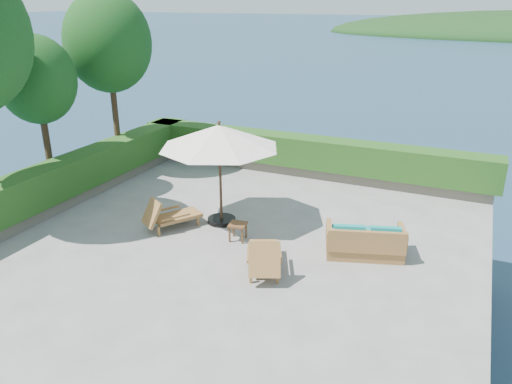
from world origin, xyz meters
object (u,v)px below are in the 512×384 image
at_px(lounge_right, 264,256).
at_px(side_table, 238,227).
at_px(lounge_left, 169,215).
at_px(patio_umbrella, 219,137).
at_px(wicker_loveseat, 365,243).

distance_m(lounge_right, side_table, 1.71).
bearing_deg(lounge_left, lounge_right, 13.77).
distance_m(patio_umbrella, wicker_loveseat, 4.50).
xyz_separation_m(patio_umbrella, lounge_left, (-1.08, -0.90, -2.03)).
bearing_deg(patio_umbrella, wicker_loveseat, -4.35).
bearing_deg(side_table, lounge_left, -176.75).
height_order(patio_umbrella, wicker_loveseat, patio_umbrella).
bearing_deg(patio_umbrella, lounge_left, -140.20).
bearing_deg(wicker_loveseat, lounge_left, 169.06).
relative_size(side_table, wicker_loveseat, 0.24).
bearing_deg(wicker_loveseat, side_table, 171.23).
distance_m(lounge_right, wicker_loveseat, 2.51).
relative_size(lounge_left, lounge_right, 0.91).
bearing_deg(lounge_right, patio_umbrella, 113.06).
bearing_deg(side_table, wicker_loveseat, 8.88).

